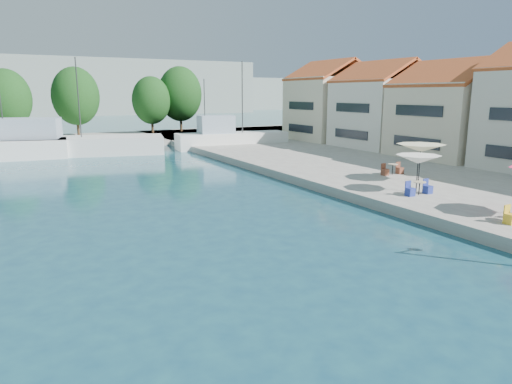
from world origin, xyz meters
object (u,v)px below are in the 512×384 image
trawler_04 (229,139)px  umbrella_white (418,159)px  trawler_03 (55,145)px  umbrella_cream (421,148)px

trawler_04 → umbrella_white: bearing=-86.3°
trawler_03 → umbrella_white: size_ratio=8.23×
trawler_03 → trawler_04: same height
trawler_03 → trawler_04: size_ratio=1.62×
trawler_04 → umbrella_white: size_ratio=5.08×
trawler_04 → umbrella_white: trawler_04 is taller
trawler_04 → trawler_03: bearing=177.7°
trawler_03 → trawler_04: bearing=4.4°
umbrella_cream → trawler_04: bearing=92.9°
trawler_03 → umbrella_cream: trawler_03 is taller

